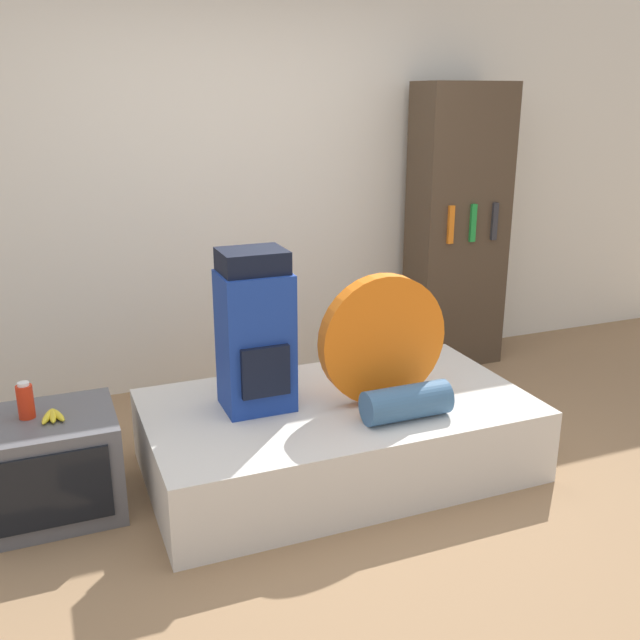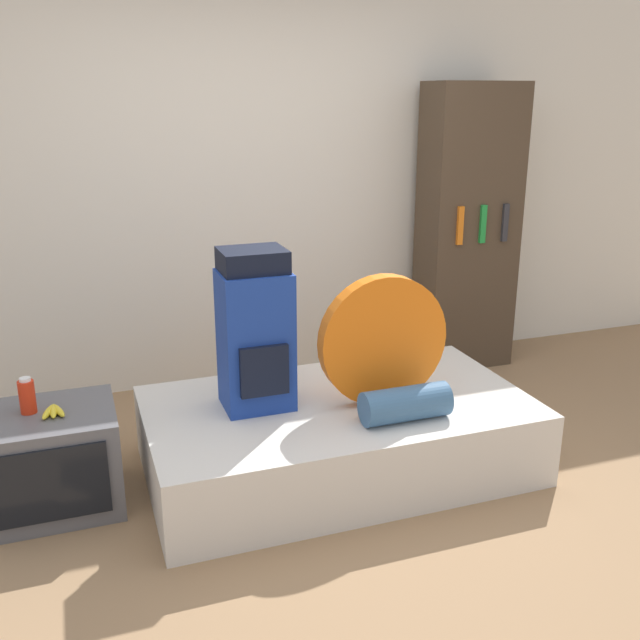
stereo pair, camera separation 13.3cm
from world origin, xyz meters
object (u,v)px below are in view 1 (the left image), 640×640
Objects in this scene: canister at (25,401)px; bookshelf at (457,228)px; backpack at (255,333)px; sleeping_roll at (407,402)px; television at (51,465)px; tent_bag at (382,339)px.

canister is 3.10m from bookshelf.
backpack is 0.81m from sleeping_roll.
television is at bearing 178.41° from backpack.
bookshelf reaches higher than backpack.
backpack is 1.10m from canister.
television is 0.34m from canister.
sleeping_roll is (0.63, -0.41, -0.31)m from backpack.
backpack is at bearing 147.03° from sleeping_roll.
television is at bearing 165.00° from sleeping_roll.
tent_bag is at bearing -8.09° from canister.
sleeping_roll is (0.02, -0.24, -0.25)m from tent_bag.
television is 0.31× the size of bookshelf.
backpack is at bearing -3.53° from canister.
canister is at bearing 164.43° from sleeping_roll.
backpack is 2.13m from bookshelf.
bookshelf is at bearing 45.90° from tent_bag.
tent_bag is 1.10× the size of television.
backpack is 4.65× the size of canister.
sleeping_roll is 1.70m from television.
bookshelf is at bearing 20.41° from television.
bookshelf reaches higher than television.
bookshelf is at bearing 30.60° from backpack.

